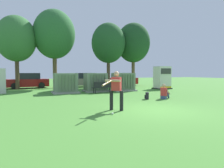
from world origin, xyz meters
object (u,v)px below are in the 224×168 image
generator_enclosure (162,78)px  sports_ball (113,114)px  transformer_mid_east (123,82)px  transformer_mid_west (96,83)px  parked_car_right_of_center (121,80)px  parked_car_left_of_center (85,80)px  transformer_west (65,83)px  batter (116,89)px  seated_spectator (164,93)px  backpack (147,96)px  parked_car_leftmost (28,81)px  park_bench (103,86)px

generator_enclosure → sports_ball: (-9.59, -9.61, -1.09)m
transformer_mid_east → generator_enclosure: (4.69, 0.51, 0.35)m
transformer_mid_west → parked_car_right_of_center: 8.86m
generator_enclosure → parked_car_left_of_center: (-6.54, 6.12, -0.38)m
transformer_west → parked_car_left_of_center: 7.35m
transformer_mid_east → generator_enclosure: bearing=6.1°
generator_enclosure → batter: size_ratio=1.32×
generator_enclosure → sports_ball: 13.62m
generator_enclosure → seated_spectator: size_ratio=2.39×
transformer_west → backpack: size_ratio=4.77×
generator_enclosure → parked_car_left_of_center: generator_enclosure is taller
transformer_mid_east → transformer_mid_west: bearing=175.0°
parked_car_leftmost → parked_car_right_of_center: (11.20, 0.35, 0.00)m
parked_car_left_of_center → generator_enclosure: bearing=-43.1°
transformer_west → seated_spectator: size_ratio=2.18×
transformer_west → seated_spectator: (5.24, -6.04, -0.41)m
transformer_west → parked_car_right_of_center: 10.83m
transformer_west → transformer_mid_west: 2.63m
batter → sports_ball: (-0.48, -0.75, -0.93)m
transformer_west → backpack: transformer_west is taller
transformer_mid_east → generator_enclosure: generator_enclosure is taller
seated_spectator → parked_car_leftmost: size_ratio=0.22×
parked_car_leftmost → parked_car_left_of_center: (6.22, -0.03, 0.00)m
batter → transformer_west: bearing=95.4°
transformer_west → transformer_mid_east: 5.20m
sports_ball → parked_car_right_of_center: 18.01m
parked_car_leftmost → backpack: bearing=-60.6°
seated_spectator → sports_ball: bearing=-147.4°
sports_ball → parked_car_left_of_center: bearing=79.1°
transformer_west → batter: bearing=-84.6°
parked_car_left_of_center → parked_car_right_of_center: size_ratio=1.01×
sports_ball → parked_car_leftmost: size_ratio=0.02×
backpack → parked_car_leftmost: 14.19m
backpack → parked_car_left_of_center: 12.36m
transformer_west → generator_enclosure: 9.91m
transformer_mid_east → parked_car_right_of_center: bearing=65.9°
sports_ball → parked_car_leftmost: 16.09m
park_bench → transformer_mid_east: bearing=24.4°
park_bench → backpack: 4.81m
batter → parked_car_leftmost: batter is taller
generator_enclosure → seated_spectator: 8.00m
transformer_mid_east → sports_ball: 10.36m
park_bench → parked_car_left_of_center: parked_car_left_of_center is taller
transformer_mid_west → parked_car_leftmost: same height
parked_car_leftmost → transformer_west: bearing=-66.4°
backpack → parked_car_left_of_center: parked_car_left_of_center is taller
transformer_west → transformer_mid_east: same height
transformer_west → generator_enclosure: (9.90, 0.42, 0.35)m
transformer_mid_east → park_bench: (-2.34, -1.07, -0.25)m
sports_ball → generator_enclosure: bearing=45.1°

